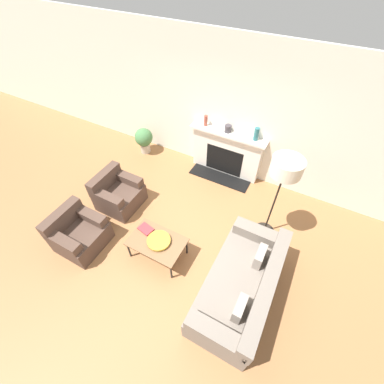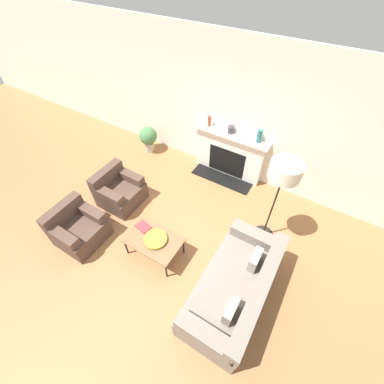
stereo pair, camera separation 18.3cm
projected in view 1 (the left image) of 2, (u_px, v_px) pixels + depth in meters
The scene contains 14 objects.
ground_plane at pixel (169, 254), 4.60m from camera, with size 18.00×18.00×0.00m, color #99663D.
wall_back at pixel (233, 113), 5.14m from camera, with size 18.00×0.06×2.90m.
fireplace at pixel (226, 153), 5.73m from camera, with size 1.67×0.59×1.07m.
couch at pixel (242, 286), 3.89m from camera, with size 0.93×1.92×0.79m.
armchair_near at pixel (78, 233), 4.55m from camera, with size 0.77×0.80×0.74m.
armchair_far at pixel (118, 194), 5.21m from camera, with size 0.77×0.80×0.74m.
coffee_table at pixel (157, 242), 4.30m from camera, with size 0.93×0.61×0.43m.
bowl at pixel (159, 241), 4.25m from camera, with size 0.39×0.39×0.06m.
book at pixel (146, 229), 4.43m from camera, with size 0.28×0.23×0.02m.
floor_lamp at pixel (285, 173), 3.82m from camera, with size 0.48×0.48×1.77m.
mantel_vase_left at pixel (206, 121), 5.42m from camera, with size 0.07×0.07×0.23m.
mantel_vase_center_left at pixel (228, 129), 5.29m from camera, with size 0.14×0.14×0.15m.
mantel_vase_center_right at pixel (256, 134), 5.05m from camera, with size 0.10×0.10×0.27m.
potted_plant at pixel (144, 139), 6.32m from camera, with size 0.44×0.44×0.66m.
Camera 1 is at (1.46, -1.85, 4.12)m, focal length 24.00 mm.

